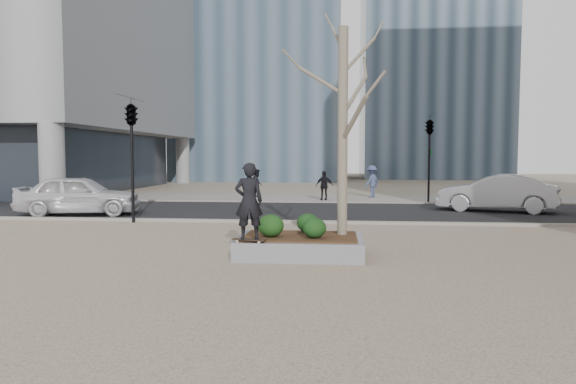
# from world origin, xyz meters

# --- Properties ---
(ground) EXTENTS (120.00, 120.00, 0.00)m
(ground) POSITION_xyz_m (0.00, 0.00, 0.00)
(ground) COLOR tan
(ground) RESTS_ON ground
(street) EXTENTS (60.00, 8.00, 0.02)m
(street) POSITION_xyz_m (0.00, 10.00, 0.01)
(street) COLOR black
(street) RESTS_ON ground
(far_sidewalk) EXTENTS (60.00, 6.00, 0.02)m
(far_sidewalk) POSITION_xyz_m (0.00, 17.00, 0.01)
(far_sidewalk) COLOR gray
(far_sidewalk) RESTS_ON ground
(planter) EXTENTS (3.00, 2.00, 0.45)m
(planter) POSITION_xyz_m (1.00, 0.00, 0.23)
(planter) COLOR gray
(planter) RESTS_ON ground
(planter_mulch) EXTENTS (2.70, 1.70, 0.04)m
(planter_mulch) POSITION_xyz_m (1.00, 0.00, 0.47)
(planter_mulch) COLOR #382314
(planter_mulch) RESTS_ON planter
(sycamore_tree) EXTENTS (2.80, 2.80, 6.60)m
(sycamore_tree) POSITION_xyz_m (2.00, 0.30, 3.79)
(sycamore_tree) COLOR gray
(sycamore_tree) RESTS_ON planter_mulch
(shrub_left) EXTENTS (0.63, 0.63, 0.53)m
(shrub_left) POSITION_xyz_m (0.32, -0.27, 0.76)
(shrub_left) COLOR #153410
(shrub_left) RESTS_ON planter_mulch
(shrub_middle) EXTENTS (0.56, 0.56, 0.47)m
(shrub_middle) POSITION_xyz_m (1.15, 0.54, 0.73)
(shrub_middle) COLOR #113614
(shrub_middle) RESTS_ON planter_mulch
(shrub_right) EXTENTS (0.56, 0.56, 0.47)m
(shrub_right) POSITION_xyz_m (1.35, -0.35, 0.73)
(shrub_right) COLOR #103311
(shrub_right) RESTS_ON planter_mulch
(skateboard) EXTENTS (0.80, 0.34, 0.08)m
(skateboard) POSITION_xyz_m (-0.10, -0.88, 0.49)
(skateboard) COLOR black
(skateboard) RESTS_ON planter
(skateboarder) EXTENTS (0.71, 0.55, 1.73)m
(skateboarder) POSITION_xyz_m (-0.10, -0.88, 1.39)
(skateboarder) COLOR black
(skateboarder) RESTS_ON skateboard
(police_car) EXTENTS (5.06, 2.86, 1.62)m
(police_car) POSITION_xyz_m (-8.55, 7.51, 0.83)
(police_car) COLOR silver
(police_car) RESTS_ON street
(car_silver) EXTENTS (5.16, 3.09, 1.61)m
(car_silver) POSITION_xyz_m (8.66, 10.58, 0.82)
(car_silver) COLOR #9899A0
(car_silver) RESTS_ON street
(pedestrian_a) EXTENTS (0.71, 0.86, 1.63)m
(pedestrian_a) POSITION_xyz_m (-2.81, 17.20, 0.84)
(pedestrian_a) COLOR black
(pedestrian_a) RESTS_ON far_sidewalk
(pedestrian_b) EXTENTS (1.27, 1.36, 1.85)m
(pedestrian_b) POSITION_xyz_m (3.80, 17.69, 0.95)
(pedestrian_b) COLOR #3F4B72
(pedestrian_b) RESTS_ON far_sidewalk
(pedestrian_c) EXTENTS (0.99, 0.58, 1.58)m
(pedestrian_c) POSITION_xyz_m (1.13, 15.40, 0.81)
(pedestrian_c) COLOR black
(pedestrian_c) RESTS_ON far_sidewalk
(traffic_light_near) EXTENTS (0.60, 2.48, 4.50)m
(traffic_light_near) POSITION_xyz_m (-5.50, 5.60, 2.25)
(traffic_light_near) COLOR black
(traffic_light_near) RESTS_ON ground
(traffic_light_far) EXTENTS (0.60, 2.48, 4.50)m
(traffic_light_far) POSITION_xyz_m (6.50, 14.60, 2.25)
(traffic_light_far) COLOR black
(traffic_light_far) RESTS_ON ground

